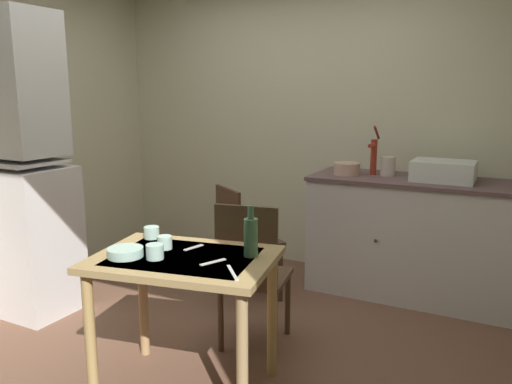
{
  "coord_description": "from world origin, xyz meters",
  "views": [
    {
      "loc": [
        1.7,
        -2.54,
        1.58
      ],
      "look_at": [
        0.3,
        0.15,
        0.98
      ],
      "focal_mm": 35.67,
      "sensor_mm": 36.0,
      "label": 1
    }
  ],
  "objects_px": {
    "chair_by_counter": "(243,239)",
    "mug_dark": "(152,232)",
    "dining_table": "(185,279)",
    "glass_bottle": "(251,236)",
    "hutch_cabinet": "(14,176)",
    "mixing_bowl_counter": "(347,169)",
    "serving_bowl_wide": "(125,252)",
    "sink_basin": "(444,171)",
    "chair_far_side": "(252,272)",
    "hand_pump": "(374,154)"
  },
  "relations": [
    {
      "from": "mixing_bowl_counter",
      "to": "chair_far_side",
      "type": "bearing_deg",
      "value": -97.81
    },
    {
      "from": "chair_far_side",
      "to": "glass_bottle",
      "type": "xyz_separation_m",
      "value": [
        0.21,
        -0.4,
        0.36
      ]
    },
    {
      "from": "dining_table",
      "to": "mug_dark",
      "type": "relative_size",
      "value": 11.85
    },
    {
      "from": "serving_bowl_wide",
      "to": "glass_bottle",
      "type": "relative_size",
      "value": 0.69
    },
    {
      "from": "serving_bowl_wide",
      "to": "mug_dark",
      "type": "relative_size",
      "value": 2.11
    },
    {
      "from": "glass_bottle",
      "to": "chair_far_side",
      "type": "bearing_deg",
      "value": 117.44
    },
    {
      "from": "hutch_cabinet",
      "to": "chair_far_side",
      "type": "xyz_separation_m",
      "value": [
        1.8,
        0.23,
        -0.49
      ]
    },
    {
      "from": "mixing_bowl_counter",
      "to": "serving_bowl_wide",
      "type": "xyz_separation_m",
      "value": [
        -0.54,
        -1.98,
        -0.2
      ]
    },
    {
      "from": "chair_far_side",
      "to": "chair_by_counter",
      "type": "height_order",
      "value": "chair_far_side"
    },
    {
      "from": "mixing_bowl_counter",
      "to": "dining_table",
      "type": "relative_size",
      "value": 0.2
    },
    {
      "from": "sink_basin",
      "to": "hand_pump",
      "type": "distance_m",
      "value": 0.55
    },
    {
      "from": "hand_pump",
      "to": "chair_far_side",
      "type": "xyz_separation_m",
      "value": [
        -0.36,
        -1.37,
        -0.6
      ]
    },
    {
      "from": "hutch_cabinet",
      "to": "mug_dark",
      "type": "relative_size",
      "value": 24.33
    },
    {
      "from": "hutch_cabinet",
      "to": "chair_by_counter",
      "type": "bearing_deg",
      "value": 32.12
    },
    {
      "from": "dining_table",
      "to": "glass_bottle",
      "type": "distance_m",
      "value": 0.42
    },
    {
      "from": "chair_by_counter",
      "to": "mug_dark",
      "type": "xyz_separation_m",
      "value": [
        -0.04,
        -1.01,
        0.3
      ]
    },
    {
      "from": "mixing_bowl_counter",
      "to": "glass_bottle",
      "type": "xyz_separation_m",
      "value": [
        0.03,
        -1.68,
        -0.12
      ]
    },
    {
      "from": "hand_pump",
      "to": "chair_by_counter",
      "type": "relative_size",
      "value": 0.44
    },
    {
      "from": "hutch_cabinet",
      "to": "mug_dark",
      "type": "distance_m",
      "value": 1.37
    },
    {
      "from": "hutch_cabinet",
      "to": "sink_basin",
      "type": "bearing_deg",
      "value": 30.06
    },
    {
      "from": "glass_bottle",
      "to": "mug_dark",
      "type": "bearing_deg",
      "value": 178.17
    },
    {
      "from": "hand_pump",
      "to": "glass_bottle",
      "type": "height_order",
      "value": "hand_pump"
    },
    {
      "from": "hand_pump",
      "to": "chair_by_counter",
      "type": "distance_m",
      "value": 1.24
    },
    {
      "from": "dining_table",
      "to": "chair_by_counter",
      "type": "xyz_separation_m",
      "value": [
        -0.32,
        1.19,
        -0.14
      ]
    },
    {
      "from": "hutch_cabinet",
      "to": "sink_basin",
      "type": "height_order",
      "value": "hutch_cabinet"
    },
    {
      "from": "dining_table",
      "to": "serving_bowl_wide",
      "type": "xyz_separation_m",
      "value": [
        -0.26,
        -0.15,
        0.15
      ]
    },
    {
      "from": "dining_table",
      "to": "serving_bowl_wide",
      "type": "height_order",
      "value": "serving_bowl_wide"
    },
    {
      "from": "dining_table",
      "to": "mixing_bowl_counter",
      "type": "bearing_deg",
      "value": 81.49
    },
    {
      "from": "mixing_bowl_counter",
      "to": "chair_by_counter",
      "type": "bearing_deg",
      "value": -132.7
    },
    {
      "from": "mug_dark",
      "to": "glass_bottle",
      "type": "xyz_separation_m",
      "value": [
        0.66,
        -0.02,
        0.07
      ]
    },
    {
      "from": "hand_pump",
      "to": "mug_dark",
      "type": "xyz_separation_m",
      "value": [
        -0.81,
        -1.75,
        -0.31
      ]
    },
    {
      "from": "mug_dark",
      "to": "mixing_bowl_counter",
      "type": "bearing_deg",
      "value": 69.19
    },
    {
      "from": "mixing_bowl_counter",
      "to": "chair_far_side",
      "type": "height_order",
      "value": "mixing_bowl_counter"
    },
    {
      "from": "mixing_bowl_counter",
      "to": "chair_far_side",
      "type": "relative_size",
      "value": 0.22
    },
    {
      "from": "mixing_bowl_counter",
      "to": "serving_bowl_wide",
      "type": "relative_size",
      "value": 1.14
    },
    {
      "from": "sink_basin",
      "to": "mug_dark",
      "type": "height_order",
      "value": "sink_basin"
    },
    {
      "from": "hand_pump",
      "to": "glass_bottle",
      "type": "bearing_deg",
      "value": -94.98
    },
    {
      "from": "dining_table",
      "to": "chair_by_counter",
      "type": "bearing_deg",
      "value": 104.94
    },
    {
      "from": "dining_table",
      "to": "hand_pump",
      "type": "bearing_deg",
      "value": 76.63
    },
    {
      "from": "hutch_cabinet",
      "to": "glass_bottle",
      "type": "height_order",
      "value": "hutch_cabinet"
    },
    {
      "from": "serving_bowl_wide",
      "to": "mixing_bowl_counter",
      "type": "bearing_deg",
      "value": 74.88
    },
    {
      "from": "hand_pump",
      "to": "chair_by_counter",
      "type": "xyz_separation_m",
      "value": [
        -0.78,
        -0.74,
        -0.61
      ]
    },
    {
      "from": "chair_by_counter",
      "to": "serving_bowl_wide",
      "type": "relative_size",
      "value": 4.81
    },
    {
      "from": "mixing_bowl_counter",
      "to": "dining_table",
      "type": "xyz_separation_m",
      "value": [
        -0.27,
        -1.84,
        -0.35
      ]
    },
    {
      "from": "sink_basin",
      "to": "chair_far_side",
      "type": "relative_size",
      "value": 0.47
    },
    {
      "from": "hutch_cabinet",
      "to": "hand_pump",
      "type": "bearing_deg",
      "value": 36.63
    },
    {
      "from": "hutch_cabinet",
      "to": "chair_by_counter",
      "type": "height_order",
      "value": "hutch_cabinet"
    },
    {
      "from": "hand_pump",
      "to": "mug_dark",
      "type": "relative_size",
      "value": 4.49
    },
    {
      "from": "hutch_cabinet",
      "to": "dining_table",
      "type": "relative_size",
      "value": 2.05
    },
    {
      "from": "hand_pump",
      "to": "chair_by_counter",
      "type": "height_order",
      "value": "hand_pump"
    }
  ]
}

